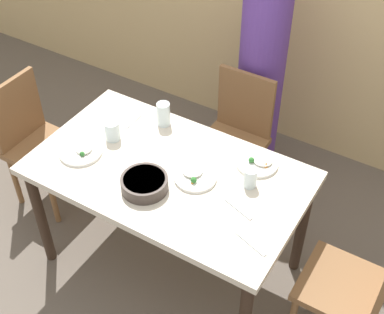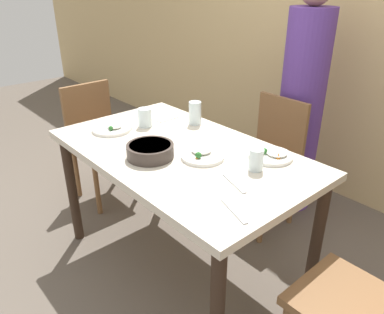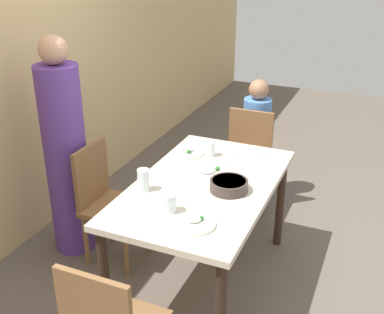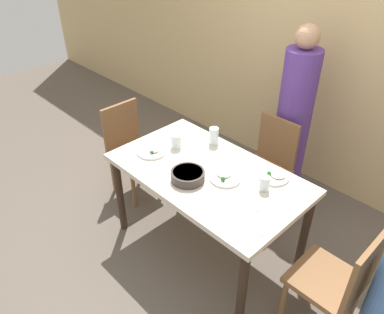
{
  "view_description": "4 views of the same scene",
  "coord_description": "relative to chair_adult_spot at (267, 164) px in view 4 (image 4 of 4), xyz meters",
  "views": [
    {
      "loc": [
        1.14,
        -1.65,
        2.67
      ],
      "look_at": [
        0.09,
        0.1,
        0.83
      ],
      "focal_mm": 50.0,
      "sensor_mm": 36.0,
      "label": 1
    },
    {
      "loc": [
        1.38,
        -1.13,
        1.59
      ],
      "look_at": [
        0.11,
        -0.02,
        0.77
      ],
      "focal_mm": 35.0,
      "sensor_mm": 36.0,
      "label": 2
    },
    {
      "loc": [
        -2.5,
        -0.99,
        2.18
      ],
      "look_at": [
        -0.01,
        0.08,
        0.94
      ],
      "focal_mm": 45.0,
      "sensor_mm": 36.0,
      "label": 3
    },
    {
      "loc": [
        1.49,
        -1.6,
        2.35
      ],
      "look_at": [
        -0.1,
        -0.06,
        0.87
      ],
      "focal_mm": 35.0,
      "sensor_mm": 36.0,
      "label": 4
    }
  ],
  "objects": [
    {
      "name": "ground_plane",
      "position": [
        -0.01,
        -0.75,
        -0.48
      ],
      "size": [
        10.0,
        10.0,
        0.0
      ],
      "primitive_type": "plane",
      "color": "#60564C"
    },
    {
      "name": "wall_back",
      "position": [
        -0.01,
        0.75,
        0.87
      ],
      "size": [
        10.0,
        0.06,
        2.7
      ],
      "color": "tan",
      "rests_on": "ground_plane"
    },
    {
      "name": "dining_table",
      "position": [
        -0.01,
        -0.75,
        0.2
      ],
      "size": [
        1.43,
        0.83,
        0.77
      ],
      "color": "beige",
      "rests_on": "ground_plane"
    },
    {
      "name": "chair_adult_spot",
      "position": [
        0.0,
        0.0,
        0.0
      ],
      "size": [
        0.4,
        0.4,
        0.88
      ],
      "color": "brown",
      "rests_on": "ground_plane"
    },
    {
      "name": "chair_child_spot",
      "position": [
        1.04,
        -0.71,
        0.0
      ],
      "size": [
        0.4,
        0.4,
        0.88
      ],
      "rotation": [
        0.0,
        0.0,
        -1.57
      ],
      "color": "brown",
      "rests_on": "ground_plane"
    },
    {
      "name": "chair_empty_left",
      "position": [
        -1.06,
        -0.7,
        0.0
      ],
      "size": [
        0.4,
        0.4,
        0.88
      ],
      "rotation": [
        0.0,
        0.0,
        1.57
      ],
      "color": "brown",
      "rests_on": "ground_plane"
    },
    {
      "name": "person_adult",
      "position": [
        -0.0,
        0.32,
        0.28
      ],
      "size": [
        0.3,
        0.3,
        1.62
      ],
      "color": "#5B3893",
      "rests_on": "ground_plane"
    },
    {
      "name": "bowl_curry",
      "position": [
        -0.04,
        -0.92,
        0.33
      ],
      "size": [
        0.24,
        0.24,
        0.07
      ],
      "color": "#3D332D",
      "rests_on": "dining_table"
    },
    {
      "name": "plate_rice_adult",
      "position": [
        0.13,
        -0.73,
        0.31
      ],
      "size": [
        0.22,
        0.22,
        0.05
      ],
      "color": "white",
      "rests_on": "dining_table"
    },
    {
      "name": "plate_rice_child",
      "position": [
        -0.48,
        -0.88,
        0.31
      ],
      "size": [
        0.23,
        0.23,
        0.04
      ],
      "color": "white",
      "rests_on": "dining_table"
    },
    {
      "name": "plate_noodles",
      "position": [
        0.36,
        -0.47,
        0.31
      ],
      "size": [
        0.22,
        0.22,
        0.05
      ],
      "color": "white",
      "rests_on": "dining_table"
    },
    {
      "name": "glass_water_tall",
      "position": [
        -0.41,
        -0.7,
        0.35
      ],
      "size": [
        0.08,
        0.08,
        0.11
      ],
      "color": "silver",
      "rests_on": "dining_table"
    },
    {
      "name": "glass_water_short",
      "position": [
        -0.24,
        -0.45,
        0.36
      ],
      "size": [
        0.08,
        0.08,
        0.14
      ],
      "color": "silver",
      "rests_on": "dining_table"
    },
    {
      "name": "glass_water_center",
      "position": [
        0.4,
        -0.63,
        0.35
      ],
      "size": [
        0.07,
        0.07,
        0.11
      ],
      "color": "silver",
      "rests_on": "dining_table"
    },
    {
      "name": "napkin_folded",
      "position": [
        -0.47,
        -0.52,
        0.3
      ],
      "size": [
        0.14,
        0.14,
        0.01
      ],
      "color": "white",
      "rests_on": "dining_table"
    },
    {
      "name": "fork_steel",
      "position": [
        0.57,
        -0.96,
        0.3
      ],
      "size": [
        0.18,
        0.07,
        0.01
      ],
      "color": "silver",
      "rests_on": "dining_table"
    },
    {
      "name": "spoon_steel",
      "position": [
        0.42,
        -0.81,
        0.3
      ],
      "size": [
        0.18,
        0.07,
        0.01
      ],
      "color": "silver",
      "rests_on": "dining_table"
    }
  ]
}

